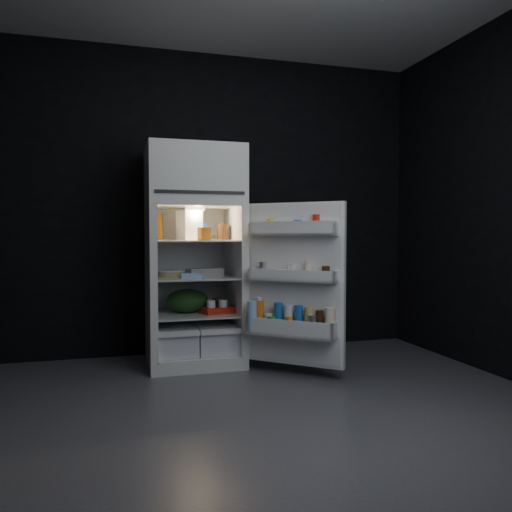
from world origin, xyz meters
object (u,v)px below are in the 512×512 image
object	(u,v)px
refrigerator	(193,248)
yogurt_tray	(218,310)
fridge_door	(294,287)
milk_jug	(189,225)
egg_carton	(205,273)

from	to	relation	value
refrigerator	yogurt_tray	world-z (taller)	refrigerator
fridge_door	milk_jug	world-z (taller)	fridge_door
fridge_door	egg_carton	distance (m)	0.78
milk_jug	yogurt_tray	size ratio (longest dim) A/B	0.93
refrigerator	fridge_door	xyz separation A→B (m)	(0.66, -0.63, -0.28)
milk_jug	egg_carton	world-z (taller)	milk_jug
milk_jug	egg_carton	bearing A→B (deg)	-58.57
egg_carton	yogurt_tray	xyz separation A→B (m)	(0.11, -0.02, -0.31)
milk_jug	yogurt_tray	world-z (taller)	milk_jug
fridge_door	yogurt_tray	world-z (taller)	fridge_door
fridge_door	egg_carton	xyz separation A→B (m)	(-0.58, 0.51, 0.08)
milk_jug	yogurt_tray	xyz separation A→B (m)	(0.22, -0.11, -0.69)
egg_carton	yogurt_tray	world-z (taller)	egg_carton
refrigerator	fridge_door	size ratio (longest dim) A/B	1.46
milk_jug	egg_carton	size ratio (longest dim) A/B	0.83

